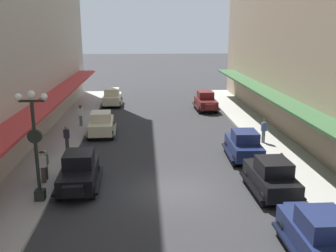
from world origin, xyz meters
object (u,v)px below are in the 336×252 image
at_px(parked_car_1, 79,171).
at_px(parked_car_2, 271,176).
at_px(parked_car_5, 101,123).
at_px(parked_car_4, 244,144).
at_px(pedestrian_4, 67,138).
at_px(parked_car_3, 319,234).
at_px(fire_hydrant, 281,159).
at_px(lamp_post_with_clock, 35,142).
at_px(pedestrian_3, 81,115).
at_px(parked_car_0, 112,97).
at_px(pedestrian_2, 45,164).
at_px(parked_car_6, 206,101).
at_px(pedestrian_0, 264,131).
at_px(pedestrian_1, 43,167).

distance_m(parked_car_1, parked_car_2, 9.58).
bearing_deg(parked_car_5, parked_car_1, -90.46).
distance_m(parked_car_4, pedestrian_4, 11.34).
xyz_separation_m(parked_car_3, fire_hydrant, (1.77, 8.69, -0.38)).
bearing_deg(parked_car_3, lamp_post_with_clock, 155.22).
height_order(pedestrian_3, pedestrian_4, pedestrian_3).
distance_m(parked_car_0, pedestrian_2, 20.06).
relative_size(parked_car_1, parked_car_4, 1.00).
xyz_separation_m(parked_car_3, parked_car_4, (0.04, 10.54, 0.00)).
relative_size(parked_car_5, pedestrian_3, 2.58).
bearing_deg(parked_car_3, fire_hydrant, 78.50).
bearing_deg(parked_car_6, pedestrian_3, -151.86).
relative_size(parked_car_0, parked_car_3, 1.00).
bearing_deg(fire_hydrant, pedestrian_0, 85.15).
height_order(parked_car_1, pedestrian_0, parked_car_1).
height_order(parked_car_0, parked_car_1, same).
bearing_deg(parked_car_2, lamp_post_with_clock, -178.32).
xyz_separation_m(parked_car_0, fire_hydrant, (11.21, -18.83, -0.38)).
bearing_deg(parked_car_3, parked_car_5, 119.66).
bearing_deg(parked_car_6, pedestrian_0, -78.95).
bearing_deg(parked_car_3, pedestrian_1, 147.82).
relative_size(parked_car_3, pedestrian_2, 2.60).
distance_m(lamp_post_with_clock, fire_hydrant, 13.48).
bearing_deg(pedestrian_1, fire_hydrant, 6.82).
distance_m(parked_car_6, pedestrian_0, 11.69).
distance_m(parked_car_6, pedestrian_3, 12.71).
height_order(parked_car_3, pedestrian_4, parked_car_3).
bearing_deg(pedestrian_2, parked_car_1, -25.13).
height_order(parked_car_6, pedestrian_3, parked_car_6).
xyz_separation_m(parked_car_1, parked_car_6, (9.35, 18.13, 0.00)).
height_order(parked_car_6, pedestrian_0, parked_car_6).
distance_m(parked_car_4, pedestrian_0, 3.50).
distance_m(parked_car_5, pedestrian_2, 9.09).
relative_size(parked_car_2, parked_car_5, 0.99).
height_order(pedestrian_1, pedestrian_2, pedestrian_1).
distance_m(parked_car_5, pedestrian_4, 4.42).
relative_size(parked_car_1, parked_car_3, 1.01).
relative_size(parked_car_0, lamp_post_with_clock, 0.83).
bearing_deg(parked_car_1, fire_hydrant, 10.28).
height_order(parked_car_6, pedestrian_1, parked_car_6).
distance_m(lamp_post_with_clock, pedestrian_2, 3.21).
distance_m(parked_car_3, pedestrian_0, 13.50).
xyz_separation_m(parked_car_2, parked_car_6, (-0.15, 19.40, 0.00)).
relative_size(parked_car_0, pedestrian_4, 2.60).
distance_m(parked_car_2, parked_car_3, 5.39).
height_order(fire_hydrant, pedestrian_3, pedestrian_3).
height_order(pedestrian_0, pedestrian_4, pedestrian_0).
bearing_deg(pedestrian_1, parked_car_0, 84.71).
bearing_deg(parked_car_2, pedestrian_1, 171.34).
relative_size(pedestrian_1, pedestrian_2, 1.02).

